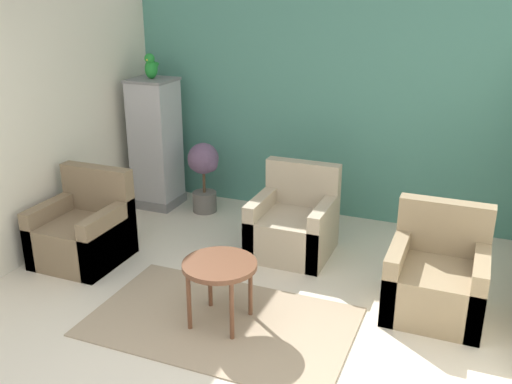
{
  "coord_description": "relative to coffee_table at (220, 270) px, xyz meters",
  "views": [
    {
      "loc": [
        1.72,
        -2.38,
        2.55
      ],
      "look_at": [
        0.0,
        1.84,
        0.87
      ],
      "focal_mm": 40.0,
      "sensor_mm": 36.0,
      "label": 1
    }
  ],
  "objects": [
    {
      "name": "armchair_middle",
      "position": [
        0.12,
        1.42,
        -0.19
      ],
      "size": [
        0.76,
        0.76,
        0.87
      ],
      "color": "tan",
      "rests_on": "ground_plane"
    },
    {
      "name": "coffee_table",
      "position": [
        0.0,
        0.0,
        0.0
      ],
      "size": [
        0.58,
        0.58,
        0.53
      ],
      "color": "brown",
      "rests_on": "ground_plane"
    },
    {
      "name": "wall_left",
      "position": [
        -2.22,
        0.71,
        0.77
      ],
      "size": [
        0.06,
        3.68,
        2.48
      ],
      "color": "beige",
      "rests_on": "ground_plane"
    },
    {
      "name": "birdcage",
      "position": [
        -1.81,
        2.05,
        0.29
      ],
      "size": [
        0.49,
        0.49,
        1.52
      ],
      "color": "slate",
      "rests_on": "ground_plane"
    },
    {
      "name": "wall_back_accent",
      "position": [
        0.01,
        2.58,
        0.77
      ],
      "size": [
        4.52,
        0.06,
        2.48
      ],
      "color": "#4C897A",
      "rests_on": "ground_plane"
    },
    {
      "name": "potted_plant",
      "position": [
        -1.2,
        2.06,
        0.05
      ],
      "size": [
        0.4,
        0.36,
        0.83
      ],
      "color": "#66605B",
      "rests_on": "ground_plane"
    },
    {
      "name": "parrot",
      "position": [
        -1.81,
        2.05,
        1.18
      ],
      "size": [
        0.13,
        0.24,
        0.29
      ],
      "color": "#1E842D",
      "rests_on": "birdcage"
    },
    {
      "name": "area_rug",
      "position": [
        0.0,
        0.0,
        -0.46
      ],
      "size": [
        2.07,
        1.26,
        0.01
      ],
      "color": "gray",
      "rests_on": "ground_plane"
    },
    {
      "name": "armchair_left",
      "position": [
        -1.7,
        0.51,
        -0.19
      ],
      "size": [
        0.76,
        0.76,
        0.87
      ],
      "color": "#7A664C",
      "rests_on": "ground_plane"
    },
    {
      "name": "armchair_right",
      "position": [
        1.55,
        0.83,
        -0.19
      ],
      "size": [
        0.76,
        0.76,
        0.87
      ],
      "color": "#8E7A5B",
      "rests_on": "ground_plane"
    }
  ]
}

